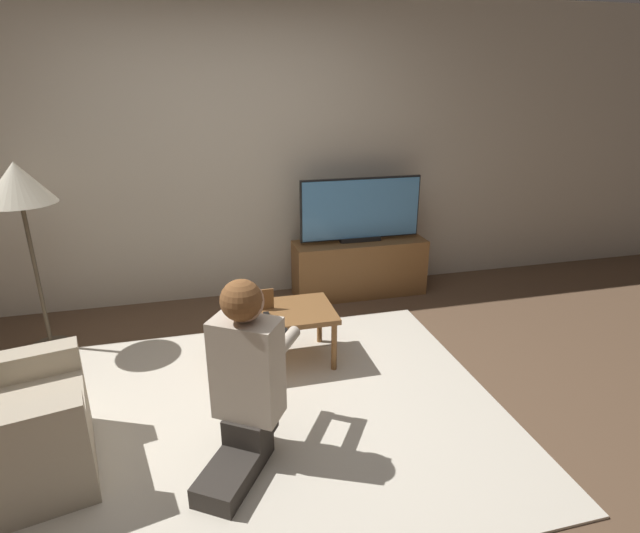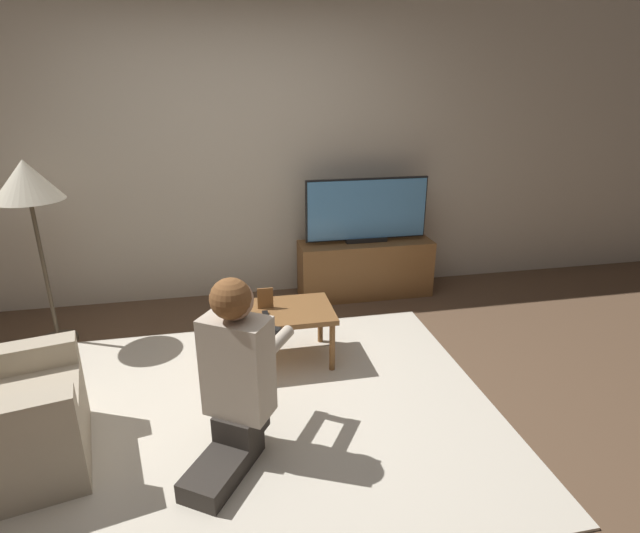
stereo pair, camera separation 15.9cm
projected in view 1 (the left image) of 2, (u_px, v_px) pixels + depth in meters
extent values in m
plane|color=brown|center=(260.00, 417.00, 3.01)|extent=(10.00, 10.00, 0.00)
cube|color=beige|center=(223.00, 155.00, 4.31)|extent=(10.00, 0.06, 2.60)
cube|color=beige|center=(260.00, 416.00, 3.01)|extent=(2.92, 2.29, 0.02)
cube|color=brown|center=(359.00, 268.00, 4.67)|extent=(1.23, 0.36, 0.52)
cube|color=black|center=(360.00, 239.00, 4.57)|extent=(0.38, 0.08, 0.04)
cube|color=black|center=(361.00, 209.00, 4.48)|extent=(1.12, 0.03, 0.56)
cube|color=#4C8CC6|center=(361.00, 209.00, 4.47)|extent=(1.09, 0.04, 0.53)
cube|color=brown|center=(279.00, 313.00, 3.46)|extent=(0.76, 0.49, 0.04)
cylinder|color=brown|center=(234.00, 360.00, 3.27)|extent=(0.04, 0.04, 0.37)
cylinder|color=brown|center=(334.00, 347.00, 3.42)|extent=(0.04, 0.04, 0.37)
cylinder|color=brown|center=(229.00, 332.00, 3.63)|extent=(0.04, 0.04, 0.37)
cylinder|color=brown|center=(319.00, 321.00, 3.79)|extent=(0.04, 0.04, 0.37)
cylinder|color=#4C4233|center=(52.00, 346.00, 3.79)|extent=(0.28, 0.28, 0.03)
cylinder|color=#4C4233|center=(34.00, 262.00, 3.55)|extent=(0.03, 0.03, 1.33)
cone|color=#EFE5C6|center=(17.00, 183.00, 3.35)|extent=(0.47, 0.47, 0.28)
cube|color=#332D28|center=(234.00, 468.00, 2.51)|extent=(0.45, 0.54, 0.11)
cube|color=#332D28|center=(251.00, 424.00, 2.64)|extent=(0.32, 0.32, 0.14)
cube|color=#C1B29E|center=(247.00, 368.00, 2.52)|extent=(0.39, 0.35, 0.54)
sphere|color=tan|center=(243.00, 302.00, 2.39)|extent=(0.20, 0.20, 0.20)
sphere|color=brown|center=(241.00, 300.00, 2.37)|extent=(0.21, 0.21, 0.21)
cube|color=black|center=(276.00, 331.00, 2.84)|extent=(0.13, 0.11, 0.04)
cylinder|color=#C1B29E|center=(285.00, 344.00, 2.71)|extent=(0.22, 0.29, 0.07)
cylinder|color=#C1B29E|center=(251.00, 338.00, 2.77)|extent=(0.22, 0.29, 0.07)
cube|color=brown|center=(266.00, 299.00, 3.46)|extent=(0.11, 0.01, 0.15)
cube|color=black|center=(267.00, 317.00, 3.34)|extent=(0.04, 0.15, 0.02)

